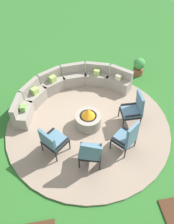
# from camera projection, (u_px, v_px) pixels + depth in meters

# --- Properties ---
(ground_plane) EXTENTS (24.00, 24.00, 0.00)m
(ground_plane) POSITION_uv_depth(u_px,v_px,m) (88.00, 126.00, 7.61)
(ground_plane) COLOR #2D6B28
(patio_circle) EXTENTS (5.20, 5.20, 0.06)m
(patio_circle) POSITION_uv_depth(u_px,v_px,m) (88.00, 125.00, 7.59)
(patio_circle) COLOR gray
(patio_circle) RESTS_ON ground_plane
(fire_pit) EXTENTS (0.82, 0.82, 0.72)m
(fire_pit) POSITION_uv_depth(u_px,v_px,m) (88.00, 119.00, 7.37)
(fire_pit) COLOR gray
(fire_pit) RESTS_ON patio_circle
(curved_stone_bench) EXTENTS (4.19, 2.24, 0.81)m
(curved_stone_bench) POSITION_uv_depth(u_px,v_px,m) (68.00, 87.00, 8.32)
(curved_stone_bench) COLOR gray
(curved_stone_bench) RESTS_ON patio_circle
(lounge_chair_front_left) EXTENTS (0.84, 0.86, 1.03)m
(lounge_chair_front_left) POSITION_uv_depth(u_px,v_px,m) (52.00, 140.00, 6.48)
(lounge_chair_front_left) COLOR black
(lounge_chair_front_left) RESTS_ON patio_circle
(lounge_chair_front_right) EXTENTS (0.74, 0.70, 1.12)m
(lounge_chair_front_right) POSITION_uv_depth(u_px,v_px,m) (90.00, 152.00, 6.19)
(lounge_chair_front_right) COLOR black
(lounge_chair_front_right) RESTS_ON patio_circle
(lounge_chair_back_left) EXTENTS (0.78, 0.80, 1.13)m
(lounge_chair_back_left) POSITION_uv_depth(u_px,v_px,m) (127.00, 137.00, 6.52)
(lounge_chair_back_left) COLOR black
(lounge_chair_back_left) RESTS_ON patio_circle
(lounge_chair_back_right) EXTENTS (0.62, 0.58, 1.15)m
(lounge_chair_back_right) POSITION_uv_depth(u_px,v_px,m) (134.00, 109.00, 7.26)
(lounge_chair_back_right) COLOR black
(lounge_chair_back_right) RESTS_ON patio_circle
(potted_plant_1) EXTENTS (0.45, 0.45, 0.72)m
(potted_plant_1) POSITION_uv_depth(u_px,v_px,m) (139.00, 66.00, 9.17)
(potted_plant_1) COLOR brown
(potted_plant_1) RESTS_ON ground_plane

